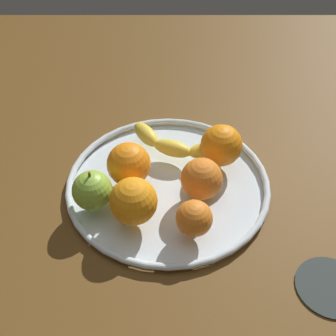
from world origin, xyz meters
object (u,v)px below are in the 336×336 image
at_px(orange_back_left, 194,218).
at_px(orange_front_right, 201,179).
at_px(orange_front_left, 129,164).
at_px(apple, 92,190).
at_px(orange_center, 221,145).
at_px(orange_back_right, 133,201).
at_px(banana, 177,144).
at_px(ambient_coaster, 330,286).
at_px(fruit_bowl, 168,183).

xyz_separation_m(orange_back_left, orange_front_right, (0.02, 0.08, 0.01)).
bearing_deg(orange_front_left, apple, -134.10).
bearing_deg(orange_front_left, orange_center, 16.49).
bearing_deg(orange_back_right, banana, 66.45).
xyz_separation_m(orange_front_left, ambient_coaster, (0.31, -0.21, -0.05)).
bearing_deg(orange_back_left, orange_back_right, 164.33).
bearing_deg(orange_back_left, fruit_bowl, 109.92).
distance_m(banana, orange_front_right, 0.12).
xyz_separation_m(banana, orange_front_left, (-0.09, -0.08, 0.02)).
bearing_deg(orange_center, apple, -154.19).
bearing_deg(fruit_bowl, apple, -155.34).
relative_size(orange_back_right, ambient_coaster, 0.76).
distance_m(fruit_bowl, orange_back_right, 0.11).
distance_m(banana, orange_center, 0.09).
bearing_deg(orange_front_right, orange_back_right, -154.53).
relative_size(fruit_bowl, orange_front_right, 5.13).
bearing_deg(orange_front_left, orange_back_left, -46.22).
bearing_deg(ambient_coaster, fruit_bowl, 139.44).
distance_m(fruit_bowl, orange_front_left, 0.08).
bearing_deg(apple, fruit_bowl, 24.66).
distance_m(orange_front_left, orange_back_right, 0.09).
distance_m(orange_front_right, orange_center, 0.09).
bearing_deg(orange_back_right, orange_front_right, 25.47).
xyz_separation_m(banana, orange_front_right, (0.04, -0.11, 0.02)).
relative_size(fruit_bowl, apple, 4.89).
bearing_deg(orange_front_right, apple, -172.23).
distance_m(orange_back_left, ambient_coaster, 0.23).
relative_size(fruit_bowl, orange_front_left, 4.76).
distance_m(orange_back_right, ambient_coaster, 0.33).
height_order(banana, orange_center, orange_center).
distance_m(banana, orange_back_right, 0.19).
height_order(apple, orange_back_right, orange_back_right).
relative_size(fruit_bowl, orange_center, 4.78).
relative_size(banana, ambient_coaster, 1.90).
bearing_deg(orange_center, orange_front_left, -163.51).
bearing_deg(banana, ambient_coaster, -30.63).
height_order(orange_back_right, ambient_coaster, orange_back_right).
height_order(orange_front_right, ambient_coaster, orange_front_right).
xyz_separation_m(banana, apple, (-0.14, -0.14, 0.02)).
height_order(orange_back_left, orange_front_left, orange_front_left).
xyz_separation_m(fruit_bowl, apple, (-0.13, -0.06, 0.04)).
bearing_deg(ambient_coaster, orange_back_right, 157.93).
distance_m(apple, orange_front_left, 0.08).
distance_m(apple, orange_front_right, 0.19).
bearing_deg(apple, orange_back_right, -22.14).
bearing_deg(orange_front_right, orange_back_left, -101.13).
relative_size(banana, orange_back_right, 2.51).
bearing_deg(orange_front_right, orange_front_left, 164.88).
distance_m(banana, orange_back_left, 0.20).
xyz_separation_m(apple, orange_center, (0.23, 0.11, 0.00)).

